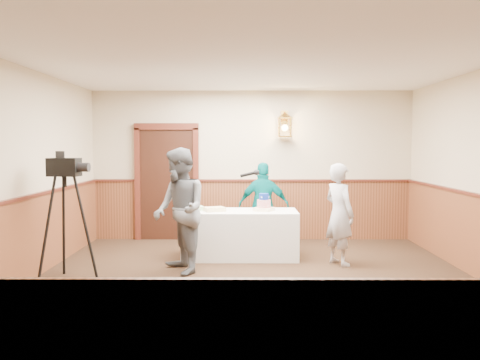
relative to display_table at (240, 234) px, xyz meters
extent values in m
plane|color=black|center=(0.22, -1.90, -0.38)|extent=(7.00, 7.00, 0.00)
cube|color=#C5B094|center=(0.22, 1.60, 1.02)|extent=(6.00, 0.02, 2.80)
cube|color=#C5B094|center=(0.22, -5.40, 1.02)|extent=(6.00, 0.02, 2.80)
cube|color=#C5B094|center=(-2.78, -1.90, 1.02)|extent=(0.02, 7.00, 2.80)
cube|color=white|center=(0.22, -1.90, 2.42)|extent=(6.00, 7.00, 0.02)
cube|color=#562E18|center=(0.22, 1.58, 0.18)|extent=(5.98, 0.04, 1.10)
cube|color=#562E18|center=(-2.76, -1.90, 0.18)|extent=(0.04, 6.98, 1.10)
cube|color=#4F1F15|center=(0.22, 1.56, 0.75)|extent=(5.98, 0.07, 0.04)
cube|color=black|center=(-1.38, 1.55, 0.68)|extent=(1.00, 0.06, 2.10)
cube|color=white|center=(0.00, 0.00, 0.00)|extent=(1.80, 0.80, 0.75)
cube|color=#FEE8BF|center=(0.38, -0.02, 0.40)|extent=(0.35, 0.35, 0.05)
cylinder|color=red|center=(0.38, -0.02, 0.49)|extent=(0.21, 0.21, 0.12)
cylinder|color=navy|center=(0.38, -0.02, 0.60)|extent=(0.15, 0.15, 0.10)
cube|color=#F5DD92|center=(-0.40, -0.07, 0.41)|extent=(0.37, 0.33, 0.06)
cube|color=#A9EBA6|center=(-0.72, 0.07, 0.41)|extent=(0.31, 0.27, 0.06)
imported|color=slate|center=(-0.84, -0.97, 0.50)|extent=(0.96, 1.05, 1.76)
cylinder|color=black|center=(0.12, -0.67, 0.99)|extent=(0.23, 0.10, 0.09)
sphere|color=black|center=(0.24, -0.63, 1.02)|extent=(0.08, 0.08, 0.08)
imported|color=#A8A7AD|center=(1.48, -0.47, 0.38)|extent=(0.59, 0.66, 1.52)
imported|color=#006161|center=(0.40, 0.71, 0.37)|extent=(0.92, 0.49, 1.49)
cube|color=black|center=(-2.27, -1.43, 1.13)|extent=(0.42, 0.26, 0.24)
cylinder|color=black|center=(-2.01, -1.46, 1.13)|extent=(0.17, 0.13, 0.12)
camera|label=1|loc=(0.04, -7.97, 1.42)|focal=38.00mm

